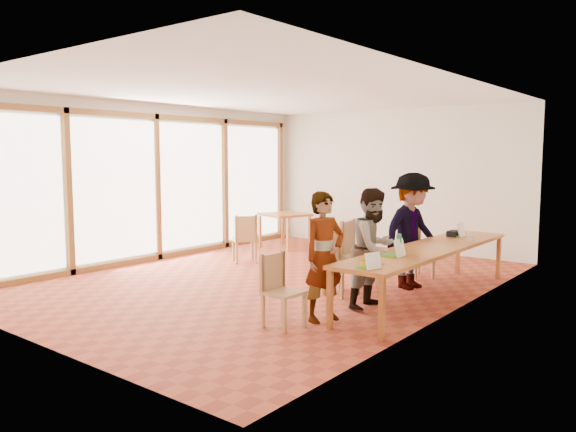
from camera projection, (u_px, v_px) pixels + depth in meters
name	position (u px, v px, depth m)	size (l,w,h in m)	color
ground	(275.00, 280.00, 9.13)	(8.00, 8.00, 0.00)	#AE452A
wall_back	(393.00, 179.00, 12.09)	(6.00, 0.10, 3.00)	beige
wall_front	(31.00, 205.00, 5.85)	(6.00, 0.10, 3.00)	beige
wall_right	(457.00, 196.00, 7.12)	(0.10, 8.00, 3.00)	beige
window_wall	(157.00, 182.00, 10.79)	(0.10, 8.00, 3.00)	white
ceiling	(275.00, 91.00, 8.81)	(6.00, 8.00, 0.04)	white
communal_table	(429.00, 250.00, 7.77)	(0.80, 4.00, 0.75)	orange
side_table	(285.00, 217.00, 12.31)	(0.90, 0.90, 0.75)	orange
chair_near	(278.00, 282.00, 6.61)	(0.43, 0.43, 0.46)	tan
chair_mid	(335.00, 256.00, 8.17)	(0.48, 0.48, 0.49)	tan
chair_far	(354.00, 247.00, 8.51)	(0.54, 0.54, 0.55)	tan
chair_empty	(414.00, 243.00, 9.32)	(0.56, 0.56, 0.48)	tan
chair_spare	(245.00, 234.00, 10.49)	(0.59, 0.59, 0.48)	tan
person_near	(324.00, 257.00, 6.79)	(0.58, 0.38, 1.58)	gray
person_mid	(374.00, 248.00, 7.39)	(0.77, 0.60, 1.59)	gray
person_far	(412.00, 231.00, 8.45)	(1.14, 0.65, 1.76)	gray
laptop_near	(371.00, 264.00, 6.27)	(0.25, 0.27, 0.19)	#56BD28
laptop_mid	(396.00, 251.00, 7.05)	(0.25, 0.28, 0.22)	#56BD28
laptop_far	(458.00, 233.00, 8.76)	(0.24, 0.28, 0.22)	#56BD28
yellow_mug	(366.00, 265.00, 6.26)	(0.12, 0.12, 0.09)	gold
green_bottle	(399.00, 245.00, 7.07)	(0.07, 0.07, 0.28)	#1D673D
clear_glass	(471.00, 238.00, 8.28)	(0.07, 0.07, 0.09)	silver
condiment_cup	(461.00, 231.00, 9.23)	(0.08, 0.08, 0.06)	white
pink_phone	(381.00, 264.00, 6.50)	(0.05, 0.10, 0.01)	#C42F40
black_pouch	(454.00, 234.00, 8.79)	(0.16, 0.26, 0.09)	black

